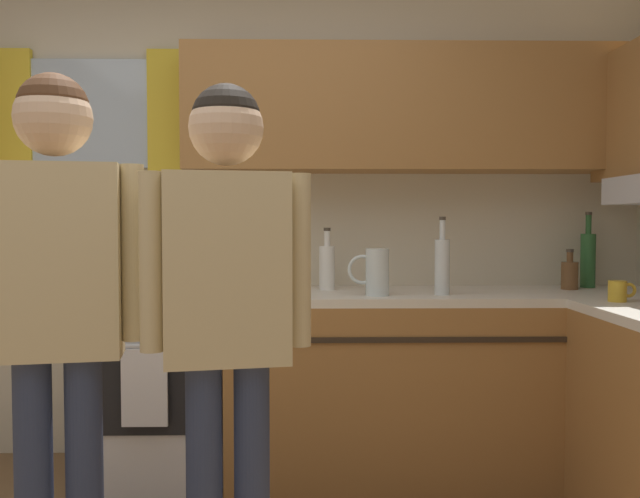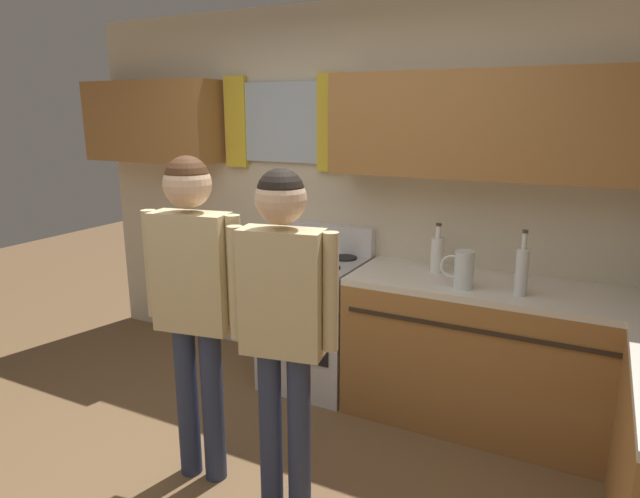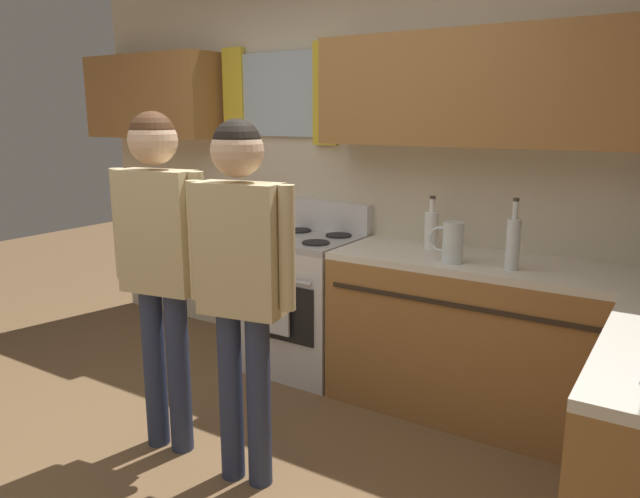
# 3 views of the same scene
# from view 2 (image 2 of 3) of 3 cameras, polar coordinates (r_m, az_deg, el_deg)

# --- Properties ---
(back_wall_unit) EXTENTS (4.60, 0.42, 2.60)m
(back_wall_unit) POSITION_cam_2_polar(r_m,az_deg,el_deg) (3.79, 4.78, 8.04)
(back_wall_unit) COLOR beige
(back_wall_unit) RESTS_ON ground
(kitchen_counter_run) EXTENTS (2.15, 1.79, 0.90)m
(kitchen_counter_run) POSITION_cam_2_polar(r_m,az_deg,el_deg) (3.22, 24.91, -13.78)
(kitchen_counter_run) COLOR #9E6B38
(kitchen_counter_run) RESTS_ON ground
(stove_oven) EXTENTS (0.63, 0.67, 1.10)m
(stove_oven) POSITION_cam_2_polar(r_m,az_deg,el_deg) (3.89, -0.44, -7.34)
(stove_oven) COLOR silver
(stove_oven) RESTS_ON ground
(bottle_tall_clear) EXTENTS (0.07, 0.07, 0.37)m
(bottle_tall_clear) POSITION_cam_2_polar(r_m,az_deg,el_deg) (3.20, 20.15, -2.11)
(bottle_tall_clear) COLOR silver
(bottle_tall_clear) RESTS_ON kitchen_counter_run
(bottle_milk_white) EXTENTS (0.08, 0.08, 0.31)m
(bottle_milk_white) POSITION_cam_2_polar(r_m,az_deg,el_deg) (3.53, 12.03, -0.47)
(bottle_milk_white) COLOR white
(bottle_milk_white) RESTS_ON kitchen_counter_run
(water_pitcher) EXTENTS (0.19, 0.11, 0.22)m
(water_pitcher) POSITION_cam_2_polar(r_m,az_deg,el_deg) (3.24, 14.56, -2.06)
(water_pitcher) COLOR silver
(water_pitcher) RESTS_ON kitchen_counter_run
(adult_left) EXTENTS (0.52, 0.23, 1.69)m
(adult_left) POSITION_cam_2_polar(r_m,az_deg,el_deg) (2.77, -12.99, -3.59)
(adult_left) COLOR #2D3856
(adult_left) RESTS_ON ground
(adult_in_plaid) EXTENTS (0.51, 0.22, 1.65)m
(adult_in_plaid) POSITION_cam_2_polar(r_m,az_deg,el_deg) (2.47, -3.89, -5.88)
(adult_in_plaid) COLOR #2D3856
(adult_in_plaid) RESTS_ON ground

